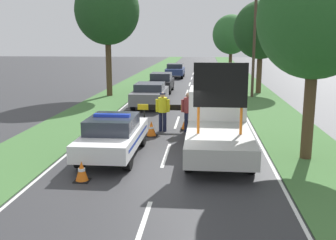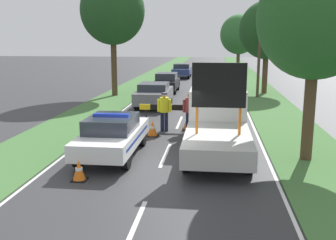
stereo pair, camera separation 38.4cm
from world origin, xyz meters
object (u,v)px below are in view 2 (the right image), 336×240
at_px(police_car, 113,135).
at_px(queued_car_suv_grey, 154,94).
at_px(traffic_cone_near_police, 243,127).
at_px(traffic_cone_behind_barrier, 153,128).
at_px(queued_car_sedan_black, 167,82).
at_px(roadside_tree_mid_right, 267,30).
at_px(work_truck, 218,122).
at_px(queued_car_hatch_blue, 182,70).
at_px(traffic_cone_centre_front, 188,122).
at_px(road_barrier, 172,109).
at_px(utility_pole, 260,38).
at_px(police_officer, 164,108).
at_px(queued_car_sedan_silver, 216,76).
at_px(roadside_tree_near_right, 113,11).
at_px(pedestrian_civilian, 190,109).
at_px(roadside_tree_near_left, 239,34).
at_px(roadside_tree_mid_left, 316,19).
at_px(traffic_cone_near_truck, 79,170).

bearing_deg(police_car, queued_car_suv_grey, 85.81).
bearing_deg(traffic_cone_near_police, queued_car_suv_grey, 127.89).
relative_size(traffic_cone_behind_barrier, queued_car_sedan_black, 0.16).
bearing_deg(police_car, roadside_tree_mid_right, 62.13).
relative_size(work_truck, queued_car_hatch_blue, 1.44).
xyz_separation_m(traffic_cone_behind_barrier, queued_car_hatch_blue, (-0.91, 26.30, 0.48)).
xyz_separation_m(traffic_cone_near_police, traffic_cone_centre_front, (-2.49, 0.34, 0.10)).
bearing_deg(police_car, traffic_cone_behind_barrier, 67.77).
xyz_separation_m(work_truck, queued_car_sedan_black, (-3.91, 16.26, -0.31)).
relative_size(road_barrier, utility_pole, 0.37).
distance_m(work_truck, police_officer, 3.65).
bearing_deg(queued_car_sedan_silver, roadside_tree_near_right, 49.73).
bearing_deg(roadside_tree_mid_right, pedestrian_civilian, -109.91).
height_order(queued_car_suv_grey, roadside_tree_near_left, roadside_tree_near_left).
xyz_separation_m(pedestrian_civilian, roadside_tree_mid_right, (4.90, 13.54, 3.73)).
relative_size(police_car, road_barrier, 1.55).
relative_size(queued_car_sedan_silver, roadside_tree_mid_left, 0.58).
relative_size(police_car, police_officer, 2.64).
distance_m(traffic_cone_centre_front, roadside_tree_mid_left, 7.54).
xyz_separation_m(queued_car_sedan_silver, roadside_tree_near_left, (2.87, 14.61, 3.94)).
distance_m(traffic_cone_centre_front, roadside_tree_near_left, 34.38).
relative_size(queued_car_sedan_black, roadside_tree_mid_right, 0.61).
bearing_deg(queued_car_sedan_silver, police_officer, 83.28).
distance_m(traffic_cone_near_police, queued_car_suv_grey, 8.21).
height_order(police_car, utility_pole, utility_pole).
bearing_deg(queued_car_sedan_black, traffic_cone_centre_front, 101.25).
bearing_deg(traffic_cone_centre_front, police_car, -117.96).
bearing_deg(traffic_cone_centre_front, utility_pole, 68.38).
bearing_deg(work_truck, roadside_tree_near_left, -96.50).
relative_size(traffic_cone_behind_barrier, roadside_tree_mid_right, 0.10).
height_order(traffic_cone_near_police, traffic_cone_behind_barrier, traffic_cone_behind_barrier).
bearing_deg(traffic_cone_centre_front, work_truck, -67.85).
bearing_deg(traffic_cone_near_police, police_officer, -177.50).
bearing_deg(traffic_cone_behind_barrier, police_officer, 67.68).
relative_size(police_officer, utility_pole, 0.22).
height_order(traffic_cone_near_truck, queued_car_hatch_blue, queued_car_hatch_blue).
bearing_deg(pedestrian_civilian, roadside_tree_near_left, 71.12).
distance_m(road_barrier, traffic_cone_near_police, 3.35).
distance_m(police_car, work_truck, 3.95).
distance_m(traffic_cone_near_police, traffic_cone_near_truck, 8.58).
bearing_deg(roadside_tree_mid_right, utility_pole, -108.49).
bearing_deg(police_car, roadside_tree_near_left, 75.40).
bearing_deg(queued_car_sedan_black, road_barrier, 98.00).
xyz_separation_m(roadside_tree_near_right, roadside_tree_mid_left, (10.58, -14.67, -1.30)).
xyz_separation_m(queued_car_sedan_black, queued_car_hatch_blue, (0.23, 11.86, 0.03)).
height_order(queued_car_sedan_silver, roadside_tree_mid_right, roadside_tree_mid_right).
bearing_deg(queued_car_sedan_silver, work_truck, 90.15).
xyz_separation_m(road_barrier, roadside_tree_mid_left, (5.18, -4.22, 3.84)).
height_order(roadside_tree_near_right, utility_pole, roadside_tree_near_right).
height_order(traffic_cone_near_police, roadside_tree_mid_right, roadside_tree_mid_right).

